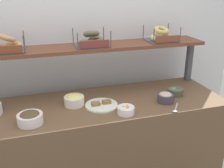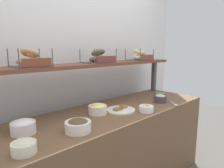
{
  "view_description": "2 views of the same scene",
  "coord_description": "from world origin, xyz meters",
  "px_view_note": "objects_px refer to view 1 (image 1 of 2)",
  "views": [
    {
      "loc": [
        -0.48,
        -1.93,
        1.8
      ],
      "look_at": [
        0.12,
        0.02,
        1.0
      ],
      "focal_mm": 42.02,
      "sensor_mm": 36.0,
      "label": 1
    },
    {
      "loc": [
        -1.3,
        -1.3,
        1.41
      ],
      "look_at": [
        0.03,
        0.08,
        1.08
      ],
      "focal_mm": 32.19,
      "sensor_mm": 36.0,
      "label": 2
    }
  ],
  "objects_px": {
    "bagel_basket_sesame": "(7,45)",
    "bagel_basket_plain": "(161,36)",
    "bowl_veggie_mix": "(175,92)",
    "bowl_fruit_salad": "(126,110)",
    "bagel_basket_poppy": "(91,40)",
    "bowl_egg_salad": "(74,100)",
    "bowl_tuna_salad": "(165,97)",
    "serving_spoon_near_plate": "(176,109)",
    "bowl_chocolate_spread": "(30,118)",
    "serving_plate_white": "(101,105)"
  },
  "relations": [
    {
      "from": "bowl_fruit_salad",
      "to": "serving_spoon_near_plate",
      "type": "distance_m",
      "value": 0.4
    },
    {
      "from": "bowl_fruit_salad",
      "to": "bagel_basket_poppy",
      "type": "relative_size",
      "value": 0.46
    },
    {
      "from": "serving_plate_white",
      "to": "bowl_veggie_mix",
      "type": "bearing_deg",
      "value": 1.97
    },
    {
      "from": "bowl_fruit_salad",
      "to": "bagel_basket_poppy",
      "type": "xyz_separation_m",
      "value": [
        -0.14,
        0.5,
        0.45
      ]
    },
    {
      "from": "serving_plate_white",
      "to": "bagel_basket_plain",
      "type": "xyz_separation_m",
      "value": [
        0.67,
        0.32,
        0.47
      ]
    },
    {
      "from": "bagel_basket_poppy",
      "to": "bagel_basket_plain",
      "type": "distance_m",
      "value": 0.67
    },
    {
      "from": "bowl_chocolate_spread",
      "to": "bowl_egg_salad",
      "type": "height_order",
      "value": "bowl_egg_salad"
    },
    {
      "from": "bowl_chocolate_spread",
      "to": "bagel_basket_poppy",
      "type": "distance_m",
      "value": 0.83
    },
    {
      "from": "bagel_basket_sesame",
      "to": "bagel_basket_poppy",
      "type": "bearing_deg",
      "value": -0.57
    },
    {
      "from": "bowl_egg_salad",
      "to": "serving_plate_white",
      "type": "height_order",
      "value": "bowl_egg_salad"
    },
    {
      "from": "bowl_chocolate_spread",
      "to": "bowl_egg_salad",
      "type": "bearing_deg",
      "value": 30.71
    },
    {
      "from": "bowl_tuna_salad",
      "to": "bagel_basket_sesame",
      "type": "xyz_separation_m",
      "value": [
        -1.21,
        0.4,
        0.44
      ]
    },
    {
      "from": "bowl_chocolate_spread",
      "to": "bowl_tuna_salad",
      "type": "distance_m",
      "value": 1.1
    },
    {
      "from": "bagel_basket_sesame",
      "to": "bagel_basket_plain",
      "type": "bearing_deg",
      "value": -0.17
    },
    {
      "from": "bowl_veggie_mix",
      "to": "bowl_egg_salad",
      "type": "height_order",
      "value": "bowl_egg_salad"
    },
    {
      "from": "bowl_chocolate_spread",
      "to": "serving_plate_white",
      "type": "distance_m",
      "value": 0.57
    },
    {
      "from": "serving_plate_white",
      "to": "bagel_basket_plain",
      "type": "relative_size",
      "value": 0.98
    },
    {
      "from": "bowl_chocolate_spread",
      "to": "bowl_fruit_salad",
      "type": "height_order",
      "value": "bowl_chocolate_spread"
    },
    {
      "from": "bowl_egg_salad",
      "to": "bowl_fruit_salad",
      "type": "distance_m",
      "value": 0.44
    },
    {
      "from": "bowl_chocolate_spread",
      "to": "bowl_egg_salad",
      "type": "xyz_separation_m",
      "value": [
        0.35,
        0.21,
        0.0
      ]
    },
    {
      "from": "bagel_basket_sesame",
      "to": "bowl_fruit_salad",
      "type": "bearing_deg",
      "value": -31.62
    },
    {
      "from": "bowl_fruit_salad",
      "to": "bowl_tuna_salad",
      "type": "bearing_deg",
      "value": 14.68
    },
    {
      "from": "bowl_veggie_mix",
      "to": "bagel_basket_poppy",
      "type": "bearing_deg",
      "value": 156.72
    },
    {
      "from": "bowl_chocolate_spread",
      "to": "bagel_basket_plain",
      "type": "bearing_deg",
      "value": 19.9
    },
    {
      "from": "serving_plate_white",
      "to": "bowl_fruit_salad",
      "type": "bearing_deg",
      "value": -51.02
    },
    {
      "from": "bowl_chocolate_spread",
      "to": "bagel_basket_poppy",
      "type": "xyz_separation_m",
      "value": [
        0.56,
        0.44,
        0.43
      ]
    },
    {
      "from": "serving_plate_white",
      "to": "bagel_basket_poppy",
      "type": "height_order",
      "value": "bagel_basket_poppy"
    },
    {
      "from": "bowl_tuna_salad",
      "to": "bagel_basket_poppy",
      "type": "xyz_separation_m",
      "value": [
        -0.53,
        0.4,
        0.44
      ]
    },
    {
      "from": "bowl_veggie_mix",
      "to": "bowl_egg_salad",
      "type": "relative_size",
      "value": 0.84
    },
    {
      "from": "bowl_fruit_salad",
      "to": "serving_plate_white",
      "type": "relative_size",
      "value": 0.5
    },
    {
      "from": "bowl_fruit_salad",
      "to": "bagel_basket_sesame",
      "type": "bearing_deg",
      "value": 148.38
    },
    {
      "from": "serving_spoon_near_plate",
      "to": "bowl_chocolate_spread",
      "type": "bearing_deg",
      "value": 173.89
    },
    {
      "from": "serving_spoon_near_plate",
      "to": "bagel_basket_sesame",
      "type": "relative_size",
      "value": 0.56
    },
    {
      "from": "bowl_egg_salad",
      "to": "bagel_basket_poppy",
      "type": "xyz_separation_m",
      "value": [
        0.21,
        0.23,
        0.43
      ]
    },
    {
      "from": "bowl_fruit_salad",
      "to": "serving_spoon_near_plate",
      "type": "xyz_separation_m",
      "value": [
        0.4,
        -0.06,
        -0.02
      ]
    },
    {
      "from": "bowl_chocolate_spread",
      "to": "bowl_fruit_salad",
      "type": "relative_size",
      "value": 1.37
    },
    {
      "from": "bagel_basket_poppy",
      "to": "bowl_egg_salad",
      "type": "bearing_deg",
      "value": -132.06
    },
    {
      "from": "bowl_fruit_salad",
      "to": "serving_spoon_near_plate",
      "type": "relative_size",
      "value": 0.9
    },
    {
      "from": "bowl_chocolate_spread",
      "to": "bagel_basket_poppy",
      "type": "relative_size",
      "value": 0.63
    },
    {
      "from": "serving_plate_white",
      "to": "bagel_basket_poppy",
      "type": "bearing_deg",
      "value": 89.52
    },
    {
      "from": "bowl_veggie_mix",
      "to": "bowl_tuna_salad",
      "type": "bearing_deg",
      "value": -145.63
    },
    {
      "from": "bagel_basket_plain",
      "to": "bowl_veggie_mix",
      "type": "bearing_deg",
      "value": -86.23
    },
    {
      "from": "bowl_egg_salad",
      "to": "bowl_tuna_salad",
      "type": "xyz_separation_m",
      "value": [
        0.74,
        -0.17,
        -0.0
      ]
    },
    {
      "from": "bowl_egg_salad",
      "to": "bowl_tuna_salad",
      "type": "distance_m",
      "value": 0.76
    },
    {
      "from": "bowl_veggie_mix",
      "to": "serving_plate_white",
      "type": "xyz_separation_m",
      "value": [
        -0.69,
        -0.02,
        -0.02
      ]
    },
    {
      "from": "bowl_egg_salad",
      "to": "serving_plate_white",
      "type": "relative_size",
      "value": 0.61
    },
    {
      "from": "bagel_basket_plain",
      "to": "bowl_chocolate_spread",
      "type": "bearing_deg",
      "value": -160.1
    },
    {
      "from": "bowl_veggie_mix",
      "to": "bowl_fruit_salad",
      "type": "bearing_deg",
      "value": -159.21
    },
    {
      "from": "bowl_tuna_salad",
      "to": "bagel_basket_plain",
      "type": "relative_size",
      "value": 0.5
    },
    {
      "from": "bowl_egg_salad",
      "to": "bagel_basket_plain",
      "type": "distance_m",
      "value": 1.0
    }
  ]
}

